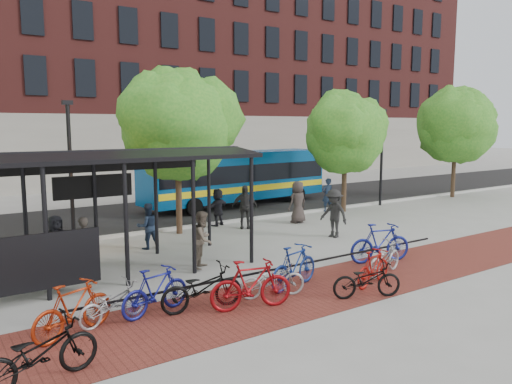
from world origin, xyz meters
TOP-DOWN VIEW (x-y plane):
  - ground at (0.00, 0.00)m, footprint 160.00×160.00m
  - asphalt_street at (0.00, 8.00)m, footprint 160.00×8.00m
  - curb at (0.00, 4.00)m, footprint 160.00×0.25m
  - brick_strip at (-2.00, -5.00)m, footprint 24.00×3.00m
  - bike_rack_rail at (-3.30, -4.10)m, footprint 12.00×0.05m
  - building_brick at (10.00, 26.00)m, footprint 55.00×14.00m
  - bus_shelter at (-8.13, -0.48)m, footprint 10.60×3.07m
  - tree_b at (-2.90, 3.35)m, footprint 5.15×4.20m
  - tree_c at (6.09, 3.35)m, footprint 4.66×3.80m
  - tree_d at (15.10, 3.35)m, footprint 5.39×4.40m
  - lamp_post_left at (-7.00, 3.60)m, footprint 0.35×0.20m
  - lamp_post_right at (9.00, 3.60)m, footprint 0.35×0.20m
  - bus at (2.60, 7.87)m, footprint 10.79×3.17m
  - bike_0 at (-10.05, -6.04)m, footprint 2.18×1.14m
  - bike_1 at (-9.06, -4.37)m, footprint 1.97×1.22m
  - bike_2 at (-8.16, -4.12)m, footprint 1.78×1.02m
  - bike_3 at (-7.20, -4.20)m, footprint 1.90×0.95m
  - bike_4 at (-6.21, -4.57)m, footprint 2.07×0.89m
  - bike_5 at (-5.25, -5.19)m, footprint 2.07×1.05m
  - bike_6 at (-4.35, -4.79)m, footprint 1.82×1.02m
  - bike_7 at (-3.45, -4.54)m, footprint 2.01×1.04m
  - bike_8 at (-2.44, -6.15)m, footprint 1.87×1.27m
  - bike_9 at (-1.56, -5.57)m, footprint 1.69×0.84m
  - bike_10 at (-0.55, -5.06)m, footprint 1.90×1.08m
  - bike_11 at (0.33, -4.12)m, footprint 2.17×1.15m
  - pedestrian_0 at (-8.20, 0.85)m, footprint 0.88×0.65m
  - pedestrian_1 at (-7.58, 0.23)m, footprint 0.66×0.51m
  - pedestrian_2 at (-4.99, 1.65)m, footprint 0.81×0.64m
  - pedestrian_4 at (-0.34, 2.63)m, footprint 1.14×0.92m
  - pedestrian_5 at (-0.95, 3.80)m, footprint 1.54×1.00m
  - pedestrian_6 at (2.25, 2.32)m, footprint 0.92×0.62m
  - pedestrian_7 at (5.36, 3.80)m, footprint 0.68×0.53m
  - pedestrian_8 at (-4.53, -1.50)m, footprint 1.07×1.06m
  - pedestrian_9 at (1.59, -0.67)m, footprint 0.88×1.30m

SIDE VIEW (x-z plane):
  - ground at x=0.00m, z-range 0.00..0.00m
  - bike_rack_rail at x=-3.30m, z-range -0.47..0.47m
  - brick_strip at x=-2.00m, z-range 0.00..0.01m
  - asphalt_street at x=0.00m, z-range 0.00..0.01m
  - curb at x=0.00m, z-range 0.00..0.12m
  - bike_2 at x=-8.16m, z-range 0.00..0.89m
  - bike_6 at x=-4.35m, z-range 0.00..0.90m
  - bike_8 at x=-2.44m, z-range 0.00..0.93m
  - bike_10 at x=-0.55m, z-range 0.00..0.94m
  - bike_9 at x=-1.56m, z-range 0.00..0.98m
  - bike_4 at x=-6.21m, z-range 0.00..1.06m
  - bike_0 at x=-10.05m, z-range 0.00..1.09m
  - bike_3 at x=-7.20m, z-range 0.00..1.10m
  - bike_1 at x=-9.06m, z-range 0.00..1.14m
  - bike_7 at x=-3.45m, z-range 0.00..1.16m
  - bike_5 at x=-5.25m, z-range 0.00..1.20m
  - bike_11 at x=0.33m, z-range 0.00..1.25m
  - pedestrian_5 at x=-0.95m, z-range 0.00..1.59m
  - pedestrian_2 at x=-4.99m, z-range 0.00..1.60m
  - pedestrian_1 at x=-7.58m, z-range 0.00..1.61m
  - pedestrian_0 at x=-8.20m, z-range 0.00..1.63m
  - pedestrian_7 at x=5.36m, z-range 0.00..1.66m
  - pedestrian_8 at x=-4.53m, z-range 0.00..1.74m
  - pedestrian_4 at x=-0.34m, z-range 0.00..1.82m
  - pedestrian_6 at x=2.25m, z-range 0.00..1.85m
  - pedestrian_9 at x=1.59m, z-range 0.00..1.86m
  - bus at x=2.60m, z-range 0.21..3.09m
  - lamp_post_left at x=-7.00m, z-range 0.18..5.31m
  - lamp_post_right at x=9.00m, z-range 0.18..5.31m
  - bus_shelter at x=-8.13m, z-range 1.20..4.80m
  - tree_c at x=6.09m, z-range 1.09..7.02m
  - tree_b at x=-2.90m, z-range 1.22..7.69m
  - tree_d at x=15.10m, z-range 1.19..7.74m
  - building_brick at x=10.00m, z-range 0.00..20.00m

